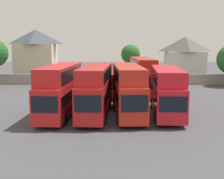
% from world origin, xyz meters
% --- Properties ---
extents(ground, '(140.00, 140.00, 0.00)m').
position_xyz_m(ground, '(0.00, 18.00, 0.00)').
color(ground, '#424247').
extents(depot_boundary_wall, '(56.00, 0.50, 1.80)m').
position_xyz_m(depot_boundary_wall, '(0.00, 23.12, 0.90)').
color(depot_boundary_wall, gray).
rests_on(depot_boundary_wall, ground).
extents(bus_1, '(3.08, 10.94, 4.96)m').
position_xyz_m(bus_1, '(-5.03, -0.19, 2.79)').
color(bus_1, red).
rests_on(bus_1, ground).
extents(bus_2, '(3.09, 11.21, 4.88)m').
position_xyz_m(bus_2, '(-1.57, -0.07, 2.75)').
color(bus_2, '#B31A19').
rests_on(bus_2, ground).
extents(bus_3, '(3.10, 11.31, 4.92)m').
position_xyz_m(bus_3, '(1.58, 0.24, 2.77)').
color(bus_3, red).
rests_on(bus_3, ground).
extents(bus_4, '(3.27, 10.46, 4.67)m').
position_xyz_m(bus_4, '(5.41, 0.10, 2.64)').
color(bus_4, red).
rests_on(bus_4, ground).
extents(bus_5, '(2.95, 10.45, 3.27)m').
position_xyz_m(bus_5, '(-2.68, 12.94, 1.88)').
color(bus_5, red).
rests_on(bus_5, ground).
extents(bus_6, '(2.87, 11.33, 3.32)m').
position_xyz_m(bus_6, '(0.16, 12.75, 1.90)').
color(bus_6, '#B52316').
rests_on(bus_6, ground).
extents(bus_7, '(3.06, 11.15, 5.04)m').
position_xyz_m(bus_7, '(4.20, 12.93, 2.84)').
color(bus_7, red).
rests_on(bus_7, ground).
extents(house_terrace_left, '(7.67, 6.74, 9.68)m').
position_xyz_m(house_terrace_left, '(-14.88, 29.69, 4.94)').
color(house_terrace_left, beige).
rests_on(house_terrace_left, ground).
extents(house_terrace_centre, '(7.37, 6.38, 8.32)m').
position_xyz_m(house_terrace_centre, '(13.75, 29.70, 4.25)').
color(house_terrace_centre, silver).
rests_on(house_terrace_centre, ground).
extents(tree_behind_wall, '(3.41, 3.41, 6.87)m').
position_xyz_m(tree_behind_wall, '(3.13, 25.62, 5.11)').
color(tree_behind_wall, brown).
rests_on(tree_behind_wall, ground).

